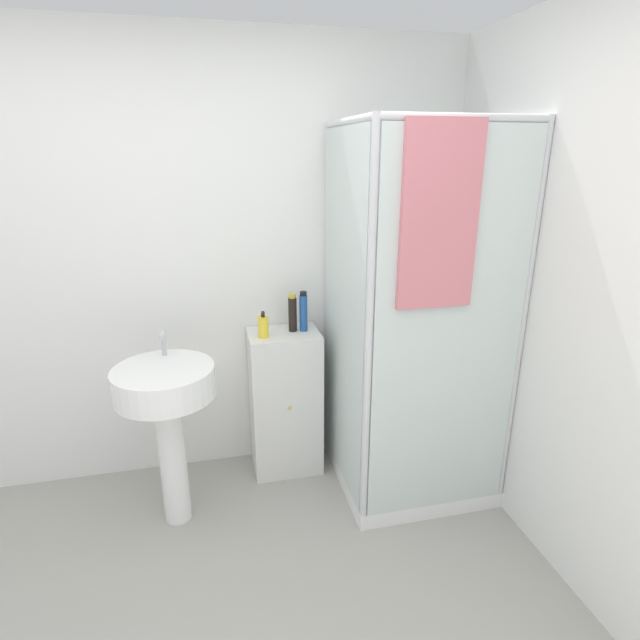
% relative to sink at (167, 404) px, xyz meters
% --- Properties ---
extents(wall_back, '(6.40, 0.06, 2.50)m').
position_rel_sink_xyz_m(wall_back, '(0.09, 0.53, 0.56)').
color(wall_back, white).
rests_on(wall_back, ground_plane).
extents(shower_enclosure, '(0.83, 0.86, 2.04)m').
position_rel_sink_xyz_m(shower_enclosure, '(1.28, -0.00, -0.08)').
color(shower_enclosure, white).
rests_on(shower_enclosure, ground_plane).
extents(vanity_cabinet, '(0.41, 0.33, 0.89)m').
position_rel_sink_xyz_m(vanity_cabinet, '(0.65, 0.34, -0.24)').
color(vanity_cabinet, silver).
rests_on(vanity_cabinet, ground_plane).
extents(sink, '(0.50, 0.50, 1.02)m').
position_rel_sink_xyz_m(sink, '(0.00, 0.00, 0.00)').
color(sink, white).
rests_on(sink, ground_plane).
extents(soap_dispenser, '(0.06, 0.06, 0.15)m').
position_rel_sink_xyz_m(soap_dispenser, '(0.53, 0.29, 0.27)').
color(soap_dispenser, yellow).
rests_on(soap_dispenser, vanity_cabinet).
extents(shampoo_bottle_tall_black, '(0.05, 0.05, 0.22)m').
position_rel_sink_xyz_m(shampoo_bottle_tall_black, '(0.71, 0.36, 0.31)').
color(shampoo_bottle_tall_black, black).
rests_on(shampoo_bottle_tall_black, vanity_cabinet).
extents(shampoo_bottle_blue, '(0.05, 0.05, 0.24)m').
position_rel_sink_xyz_m(shampoo_bottle_blue, '(0.77, 0.35, 0.32)').
color(shampoo_bottle_blue, '#1E4C93').
rests_on(shampoo_bottle_blue, vanity_cabinet).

